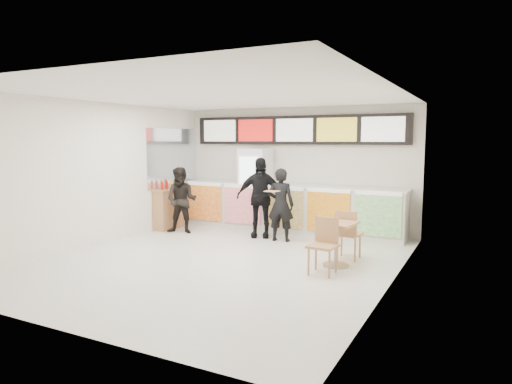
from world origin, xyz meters
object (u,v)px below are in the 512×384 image
Objects in this scene: customer_mid at (260,197)px; cafe_table at (336,236)px; condiment_ledge at (169,208)px; drinks_fridge at (255,188)px; customer_left at (182,200)px; customer_main at (281,205)px; service_counter at (289,208)px.

cafe_table is at bearing -53.08° from customer_mid.
customer_mid is 2.51m from condiment_ledge.
condiment_ledge is at bearing -150.21° from drinks_fridge.
condiment_ledge is (-2.47, -0.15, -0.40)m from customer_mid.
condiment_ledge is at bearing 136.92° from customer_left.
drinks_fridge is at bearing 103.50° from customer_mid.
condiment_ledge is at bearing 164.69° from customer_mid.
drinks_fridge is 1.68× the size of condiment_ledge.
customer_main is at bearing -9.73° from customer_left.
customer_mid is (1.84, 0.47, 0.12)m from customer_left.
service_counter is 3.05× the size of customer_mid.
customer_left is at bearing -132.00° from drinks_fridge.
cafe_table is 1.36× the size of condiment_ledge.
customer_mid reaches higher than customer_left.
service_counter is 3.01m from condiment_ledge.
customer_left is (-2.19, -1.38, 0.21)m from service_counter.
service_counter is 1.03m from customer_mid.
customer_main reaches higher than service_counter.
customer_mid is at bearing -25.73° from customer_main.
customer_left is 0.76m from condiment_ledge.
drinks_fridge reaches higher than service_counter.
service_counter is at bearing 133.81° from cafe_table.
customer_left reaches higher than cafe_table.
drinks_fridge is 2.23m from condiment_ledge.
customer_main is 1.02× the size of customer_left.
cafe_table is at bearing 130.87° from customer_main.
service_counter is at bearing 15.51° from customer_left.
customer_mid is (0.59, -0.93, -0.09)m from drinks_fridge.
customer_mid is 1.53× the size of condiment_ledge.
cafe_table is (4.12, -1.09, -0.24)m from customer_left.
customer_left is at bearing 170.89° from cafe_table.
service_counter is 3.54× the size of customer_left.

